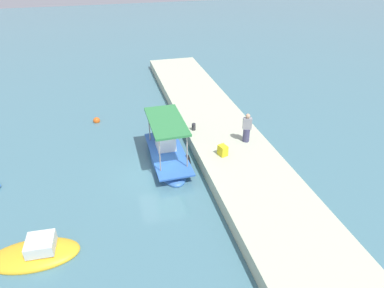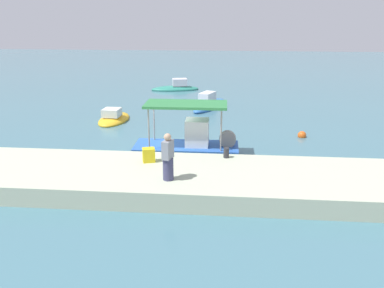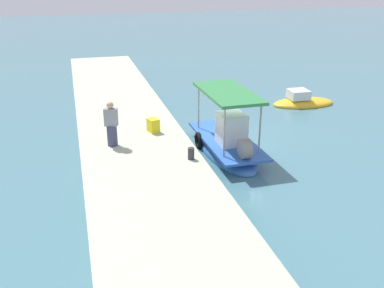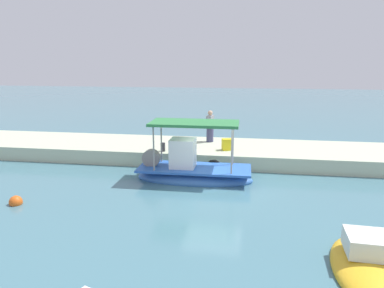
{
  "view_description": "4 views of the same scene",
  "coord_description": "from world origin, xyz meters",
  "px_view_note": "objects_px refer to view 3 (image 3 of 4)",
  "views": [
    {
      "loc": [
        -15.3,
        2.19,
        10.99
      ],
      "look_at": [
        1.1,
        -2.13,
        0.83
      ],
      "focal_mm": 31.75,
      "sensor_mm": 36.0,
      "label": 1
    },
    {
      "loc": [
        2.93,
        -19.29,
        6.65
      ],
      "look_at": [
        1.34,
        -2.05,
        1.11
      ],
      "focal_mm": 38.05,
      "sensor_mm": 36.0,
      "label": 2
    },
    {
      "loc": [
        17.32,
        -6.61,
        7.35
      ],
      "look_at": [
        1.57,
        -2.31,
        0.8
      ],
      "focal_mm": 41.5,
      "sensor_mm": 36.0,
      "label": 3
    },
    {
      "loc": [
        -1.41,
        14.67,
        5.21
      ],
      "look_at": [
        1.37,
        -2.7,
        1.19
      ],
      "focal_mm": 33.59,
      "sensor_mm": 36.0,
      "label": 4
    }
  ],
  "objects_px": {
    "fisherman_near_bollard": "(112,126)",
    "cargo_crate": "(153,125)",
    "mooring_bollard": "(191,154)",
    "main_fishing_boat": "(227,143)",
    "moored_boat_near": "(303,102)"
  },
  "relations": [
    {
      "from": "mooring_bollard",
      "to": "moored_boat_near",
      "type": "distance_m",
      "value": 11.39
    },
    {
      "from": "main_fishing_boat",
      "to": "cargo_crate",
      "type": "xyz_separation_m",
      "value": [
        -1.37,
        -2.87,
        0.59
      ]
    },
    {
      "from": "main_fishing_boat",
      "to": "moored_boat_near",
      "type": "distance_m",
      "value": 8.59
    },
    {
      "from": "main_fishing_boat",
      "to": "moored_boat_near",
      "type": "xyz_separation_m",
      "value": [
        -5.55,
        6.55,
        -0.32
      ]
    },
    {
      "from": "fisherman_near_bollard",
      "to": "moored_boat_near",
      "type": "xyz_separation_m",
      "value": [
        -5.28,
        11.26,
        -1.43
      ]
    },
    {
      "from": "fisherman_near_bollard",
      "to": "moored_boat_near",
      "type": "height_order",
      "value": "fisherman_near_bollard"
    },
    {
      "from": "fisherman_near_bollard",
      "to": "cargo_crate",
      "type": "height_order",
      "value": "fisherman_near_bollard"
    },
    {
      "from": "main_fishing_boat",
      "to": "moored_boat_near",
      "type": "height_order",
      "value": "main_fishing_boat"
    },
    {
      "from": "main_fishing_boat",
      "to": "cargo_crate",
      "type": "relative_size",
      "value": 8.92
    },
    {
      "from": "fisherman_near_bollard",
      "to": "mooring_bollard",
      "type": "bearing_deg",
      "value": 51.15
    },
    {
      "from": "moored_boat_near",
      "to": "cargo_crate",
      "type": "bearing_deg",
      "value": -66.05
    },
    {
      "from": "mooring_bollard",
      "to": "moored_boat_near",
      "type": "height_order",
      "value": "mooring_bollard"
    },
    {
      "from": "main_fishing_boat",
      "to": "mooring_bollard",
      "type": "xyz_separation_m",
      "value": [
        1.85,
        -2.07,
        0.51
      ]
    },
    {
      "from": "cargo_crate",
      "to": "moored_boat_near",
      "type": "height_order",
      "value": "cargo_crate"
    },
    {
      "from": "fisherman_near_bollard",
      "to": "moored_boat_near",
      "type": "bearing_deg",
      "value": 115.13
    }
  ]
}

